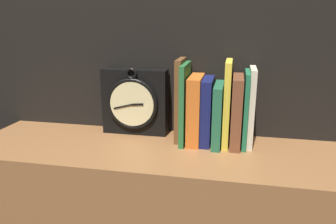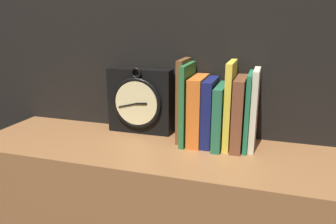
% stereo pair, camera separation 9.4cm
% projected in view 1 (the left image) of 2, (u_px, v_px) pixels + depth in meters
% --- Properties ---
extents(wall_back, '(6.00, 0.05, 2.60)m').
position_uv_depth(wall_back, '(180.00, 21.00, 1.05)').
color(wall_back, black).
rests_on(wall_back, ground_plane).
extents(clock, '(0.22, 0.07, 0.23)m').
position_uv_depth(clock, '(135.00, 102.00, 1.09)').
color(clock, black).
rests_on(clock, bookshelf).
extents(book_slot0_brown, '(0.02, 0.12, 0.26)m').
position_uv_depth(book_slot0_brown, '(180.00, 100.00, 1.03)').
color(book_slot0_brown, brown).
rests_on(book_slot0_brown, bookshelf).
extents(book_slot1_green, '(0.02, 0.15, 0.25)m').
position_uv_depth(book_slot1_green, '(185.00, 103.00, 1.01)').
color(book_slot1_green, '#296936').
rests_on(book_slot1_green, bookshelf).
extents(book_slot2_orange, '(0.04, 0.14, 0.21)m').
position_uv_depth(book_slot2_orange, '(195.00, 109.00, 1.01)').
color(book_slot2_orange, orange).
rests_on(book_slot2_orange, bookshelf).
extents(book_slot3_navy, '(0.03, 0.14, 0.20)m').
position_uv_depth(book_slot3_navy, '(207.00, 111.00, 1.01)').
color(book_slot3_navy, navy).
rests_on(book_slot3_navy, bookshelf).
extents(book_slot4_green, '(0.03, 0.15, 0.19)m').
position_uv_depth(book_slot4_green, '(218.00, 114.00, 1.00)').
color(book_slot4_green, '#246444').
rests_on(book_slot4_green, bookshelf).
extents(book_slot5_yellow, '(0.02, 0.14, 0.26)m').
position_uv_depth(book_slot5_yellow, '(227.00, 103.00, 0.99)').
color(book_slot5_yellow, yellow).
rests_on(book_slot5_yellow, bookshelf).
extents(book_slot6_brown, '(0.03, 0.15, 0.21)m').
position_uv_depth(book_slot6_brown, '(237.00, 111.00, 0.98)').
color(book_slot6_brown, brown).
rests_on(book_slot6_brown, bookshelf).
extents(book_slot7_green, '(0.01, 0.14, 0.23)m').
position_uv_depth(book_slot7_green, '(245.00, 109.00, 0.98)').
color(book_slot7_green, '#216D46').
rests_on(book_slot7_green, bookshelf).
extents(book_slot8_cream, '(0.02, 0.12, 0.24)m').
position_uv_depth(book_slot8_cream, '(251.00, 107.00, 0.98)').
color(book_slot8_cream, beige).
rests_on(book_slot8_cream, bookshelf).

